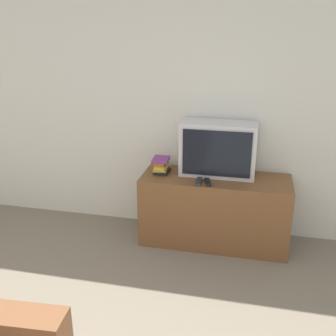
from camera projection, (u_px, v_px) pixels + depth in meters
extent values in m
cube|color=silver|center=(150.00, 102.00, 3.87)|extent=(9.00, 0.06, 2.60)
cube|color=brown|center=(214.00, 210.00, 3.78)|extent=(1.39, 0.51, 0.67)
cube|color=silver|center=(218.00, 149.00, 3.67)|extent=(0.70, 0.30, 0.51)
cube|color=black|center=(216.00, 154.00, 3.53)|extent=(0.62, 0.01, 0.43)
cube|color=black|center=(162.00, 171.00, 3.78)|extent=(0.14, 0.18, 0.03)
cube|color=gold|center=(160.00, 168.00, 3.78)|extent=(0.14, 0.19, 0.02)
cube|color=gold|center=(162.00, 166.00, 3.76)|extent=(0.11, 0.22, 0.03)
cube|color=#995623|center=(160.00, 163.00, 3.76)|extent=(0.11, 0.16, 0.03)
cube|color=#7A3884|center=(161.00, 159.00, 3.76)|extent=(0.16, 0.20, 0.02)
cube|color=black|center=(208.00, 182.00, 3.53)|extent=(0.08, 0.17, 0.02)
cube|color=#2D2D2D|center=(199.00, 181.00, 3.55)|extent=(0.05, 0.17, 0.02)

